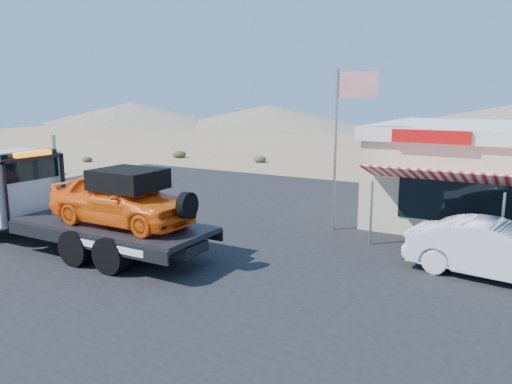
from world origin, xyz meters
TOP-DOWN VIEW (x-y plane):
  - ground at (0.00, 0.00)m, footprint 120.00×120.00m
  - asphalt_lot at (2.00, 3.00)m, footprint 32.00×24.00m
  - tow_truck at (-1.99, -1.95)m, footprint 9.45×2.80m
  - white_sedan at (10.49, 1.90)m, footprint 4.99×2.28m
  - flagpole at (4.93, 4.50)m, footprint 1.55×0.10m
  - desert_scrub at (-14.50, 8.03)m, footprint 26.64×34.90m
  - distant_hills at (-9.77, 55.14)m, footprint 126.00×48.00m

SIDE VIEW (x-z plane):
  - ground at x=0.00m, z-range 0.00..0.00m
  - asphalt_lot at x=2.00m, z-range 0.00..0.02m
  - desert_scrub at x=-14.50m, z-range -0.04..0.58m
  - white_sedan at x=10.49m, z-range 0.02..1.61m
  - tow_truck at x=-1.99m, z-range 0.12..3.28m
  - distant_hills at x=-9.77m, z-range -0.21..3.99m
  - flagpole at x=4.93m, z-range 0.76..6.76m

